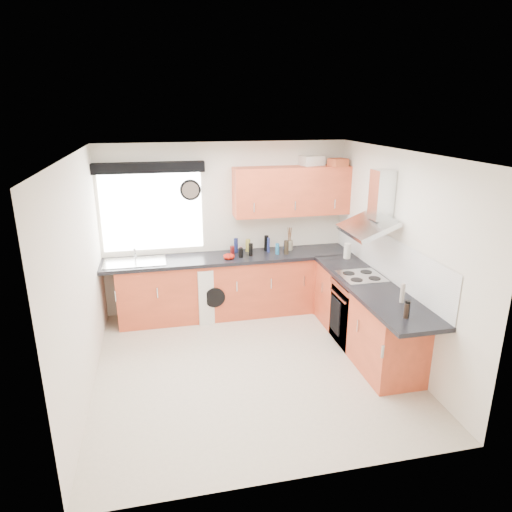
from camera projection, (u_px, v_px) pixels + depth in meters
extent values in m
plane|color=beige|center=(251.00, 366.00, 5.47)|extent=(3.60, 3.60, 0.00)
cube|color=white|center=(250.00, 154.00, 4.70)|extent=(3.60, 3.60, 0.02)
cube|color=silver|center=(226.00, 228.00, 6.76)|extent=(3.60, 0.02, 2.50)
cube|color=silver|center=(299.00, 346.00, 3.41)|extent=(3.60, 0.02, 2.50)
cube|color=silver|center=(80.00, 280.00, 4.72)|extent=(0.02, 3.60, 2.50)
cube|color=silver|center=(398.00, 257.00, 5.45)|extent=(0.02, 3.60, 2.50)
cube|color=silver|center=(152.00, 212.00, 6.44)|extent=(1.40, 0.02, 1.10)
cube|color=black|center=(149.00, 168.00, 6.16)|extent=(1.50, 0.18, 0.14)
cube|color=white|center=(384.00, 255.00, 5.75)|extent=(0.01, 3.00, 0.54)
cube|color=#B04123|center=(223.00, 287.00, 6.72)|extent=(3.00, 0.58, 0.86)
cube|color=#B04123|center=(326.00, 279.00, 7.04)|extent=(0.60, 0.60, 0.86)
cube|color=#B04123|center=(365.00, 316.00, 5.79)|extent=(0.58, 2.10, 0.86)
cube|color=black|center=(230.00, 258.00, 6.59)|extent=(3.60, 0.62, 0.05)
cube|color=black|center=(372.00, 287.00, 5.50)|extent=(0.62, 2.42, 0.05)
cube|color=black|center=(359.00, 312.00, 5.93)|extent=(0.56, 0.58, 0.85)
cube|color=silver|center=(362.00, 276.00, 5.77)|extent=(0.52, 0.52, 0.01)
cube|color=#B04123|center=(292.00, 191.00, 6.62)|extent=(1.70, 0.35, 0.70)
cube|color=silver|center=(212.00, 290.00, 6.68)|extent=(0.64, 0.62, 0.81)
cylinder|color=black|center=(190.00, 190.00, 6.44)|extent=(0.30, 0.04, 0.30)
cube|color=silver|center=(312.00, 160.00, 6.64)|extent=(0.37, 0.30, 0.14)
cube|color=#B34926|center=(338.00, 162.00, 6.53)|extent=(0.28, 0.26, 0.11)
cylinder|color=gray|center=(289.00, 245.00, 6.86)|extent=(0.13, 0.13, 0.14)
cylinder|color=silver|center=(347.00, 251.00, 6.46)|extent=(0.11, 0.11, 0.22)
cylinder|color=#4F1010|center=(232.00, 250.00, 6.66)|extent=(0.07, 0.07, 0.12)
cylinder|color=#17204F|center=(236.00, 245.00, 6.74)|extent=(0.06, 0.06, 0.21)
cylinder|color=black|center=(286.00, 247.00, 6.65)|extent=(0.07, 0.07, 0.20)
cylinder|color=navy|center=(268.00, 245.00, 6.73)|extent=(0.04, 0.04, 0.22)
cylinder|color=black|center=(251.00, 250.00, 6.57)|extent=(0.06, 0.06, 0.19)
cylinder|color=navy|center=(285.00, 246.00, 6.89)|extent=(0.06, 0.06, 0.10)
cylinder|color=#1C5E87|center=(277.00, 249.00, 6.65)|extent=(0.06, 0.06, 0.16)
cylinder|color=#571F22|center=(241.00, 251.00, 6.65)|extent=(0.04, 0.04, 0.11)
cylinder|color=black|center=(266.00, 243.00, 6.81)|extent=(0.07, 0.07, 0.23)
cylinder|color=black|center=(241.00, 253.00, 6.51)|extent=(0.07, 0.07, 0.13)
cylinder|color=#A29538|center=(248.00, 245.00, 6.78)|extent=(0.07, 0.07, 0.18)
cylinder|color=black|center=(406.00, 311.00, 4.62)|extent=(0.05, 0.05, 0.16)
cylinder|color=black|center=(407.00, 309.00, 4.64)|extent=(0.06, 0.06, 0.18)
cylinder|color=#A79B8E|center=(403.00, 293.00, 4.98)|extent=(0.05, 0.05, 0.22)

